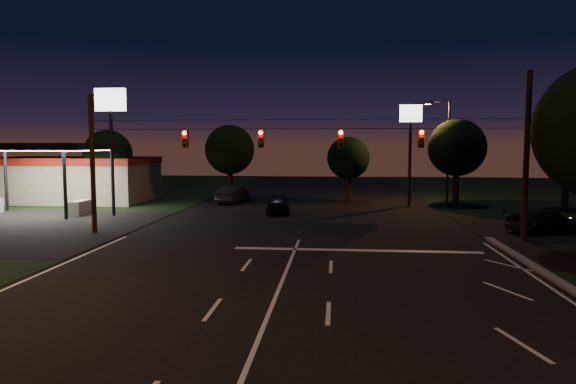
# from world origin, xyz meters

# --- Properties ---
(ground) EXTENTS (140.00, 140.00, 0.00)m
(ground) POSITION_xyz_m (0.00, 0.00, 0.00)
(ground) COLOR black
(ground) RESTS_ON ground
(stop_bar) EXTENTS (12.00, 0.50, 0.01)m
(stop_bar) POSITION_xyz_m (3.00, 11.50, 0.01)
(stop_bar) COLOR silver
(stop_bar) RESTS_ON ground
(utility_pole_right) EXTENTS (0.30, 0.30, 9.00)m
(utility_pole_right) POSITION_xyz_m (12.00, 15.00, 0.00)
(utility_pole_right) COLOR black
(utility_pole_right) RESTS_ON ground
(utility_pole_left) EXTENTS (0.28, 0.28, 8.00)m
(utility_pole_left) POSITION_xyz_m (-12.00, 15.00, 0.00)
(utility_pole_left) COLOR black
(utility_pole_left) RESTS_ON ground
(signal_span) EXTENTS (24.00, 0.40, 1.56)m
(signal_span) POSITION_xyz_m (-0.00, 14.96, 5.50)
(signal_span) COLOR black
(signal_span) RESTS_ON ground
(gas_station) EXTENTS (14.20, 16.10, 5.25)m
(gas_station) POSITION_xyz_m (-21.86, 30.39, 2.38)
(gas_station) COLOR gray
(gas_station) RESTS_ON ground
(pole_sign_left_near) EXTENTS (2.20, 0.30, 9.10)m
(pole_sign_left_near) POSITION_xyz_m (-14.00, 22.00, 6.98)
(pole_sign_left_near) COLOR black
(pole_sign_left_near) RESTS_ON ground
(pole_sign_right) EXTENTS (1.80, 0.30, 8.40)m
(pole_sign_right) POSITION_xyz_m (8.00, 30.00, 6.24)
(pole_sign_right) COLOR black
(pole_sign_right) RESTS_ON ground
(street_light_right_far) EXTENTS (2.20, 0.35, 9.00)m
(street_light_right_far) POSITION_xyz_m (11.24, 32.00, 5.24)
(street_light_right_far) COLOR black
(street_light_right_far) RESTS_ON ground
(tree_far_a) EXTENTS (4.20, 4.20, 6.42)m
(tree_far_a) POSITION_xyz_m (-17.98, 30.12, 4.26)
(tree_far_a) COLOR black
(tree_far_a) RESTS_ON ground
(tree_far_b) EXTENTS (4.60, 4.60, 6.98)m
(tree_far_b) POSITION_xyz_m (-7.98, 34.13, 4.61)
(tree_far_b) COLOR black
(tree_far_b) RESTS_ON ground
(tree_far_c) EXTENTS (3.80, 3.80, 5.86)m
(tree_far_c) POSITION_xyz_m (3.02, 33.10, 3.90)
(tree_far_c) COLOR black
(tree_far_c) RESTS_ON ground
(tree_far_d) EXTENTS (4.80, 4.80, 7.30)m
(tree_far_d) POSITION_xyz_m (12.02, 31.13, 4.83)
(tree_far_d) COLOR black
(tree_far_d) RESTS_ON ground
(tree_far_e) EXTENTS (4.00, 4.00, 6.18)m
(tree_far_e) POSITION_xyz_m (20.02, 29.11, 4.11)
(tree_far_e) COLOR black
(tree_far_e) RESTS_ON ground
(car_oncoming_a) EXTENTS (2.17, 4.51, 1.48)m
(car_oncoming_a) POSITION_xyz_m (-2.37, 24.60, 0.74)
(car_oncoming_a) COLOR black
(car_oncoming_a) RESTS_ON ground
(car_oncoming_b) EXTENTS (2.31, 4.95, 1.57)m
(car_oncoming_b) POSITION_xyz_m (-7.14, 31.01, 0.78)
(car_oncoming_b) COLOR black
(car_oncoming_b) RESTS_ON ground
(car_cross) EXTENTS (5.10, 3.19, 1.38)m
(car_cross) POSITION_xyz_m (14.14, 17.33, 0.69)
(car_cross) COLOR black
(car_cross) RESTS_ON ground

